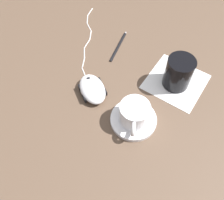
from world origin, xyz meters
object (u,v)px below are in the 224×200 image
(saucer, at_px, (133,120))
(drinking_glass, at_px, (178,73))
(coffee_cup, at_px, (134,114))
(computer_mouse, at_px, (92,89))
(pen, at_px, (119,45))

(saucer, relative_size, drinking_glass, 1.31)
(coffee_cup, height_order, computer_mouse, coffee_cup)
(saucer, height_order, pen, saucer)
(computer_mouse, xyz_separation_m, pen, (-0.01, 0.20, -0.01))
(saucer, height_order, drinking_glass, drinking_glass)
(drinking_glass, bearing_deg, pen, 161.91)
(saucer, relative_size, pen, 0.83)
(saucer, bearing_deg, pen, 121.88)
(coffee_cup, bearing_deg, computer_mouse, 164.88)
(saucer, relative_size, computer_mouse, 0.98)
(saucer, bearing_deg, computer_mouse, 165.12)
(computer_mouse, height_order, drinking_glass, drinking_glass)
(computer_mouse, bearing_deg, drinking_glass, 32.57)
(saucer, xyz_separation_m, computer_mouse, (-0.14, 0.04, 0.01))
(saucer, bearing_deg, drinking_glass, 68.71)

